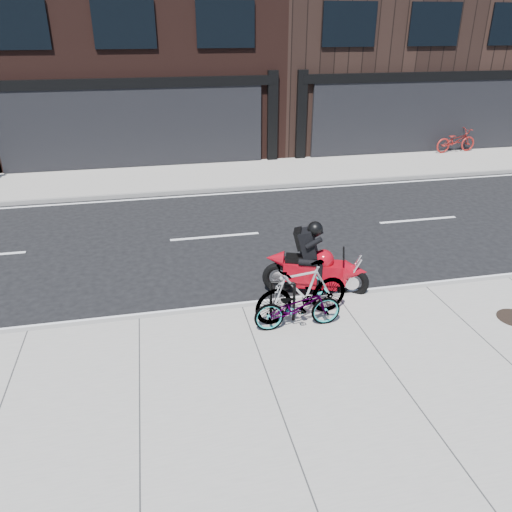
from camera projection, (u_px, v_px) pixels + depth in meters
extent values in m
plane|color=black|center=(227.00, 269.00, 11.69)|extent=(120.00, 120.00, 0.00)
cube|color=gray|center=(281.00, 415.00, 7.24)|extent=(60.00, 6.00, 0.13)
cube|color=gray|center=(194.00, 177.00, 18.53)|extent=(60.00, 3.50, 0.13)
cube|color=black|center=(382.00, 0.00, 23.80)|extent=(12.00, 10.00, 12.50)
cylinder|color=black|center=(271.00, 301.00, 9.31)|extent=(0.05, 0.05, 0.78)
cylinder|color=black|center=(294.00, 302.00, 9.27)|extent=(0.05, 0.05, 0.78)
cylinder|color=black|center=(283.00, 283.00, 9.13)|extent=(0.43, 0.18, 0.05)
imported|color=gray|center=(298.00, 306.00, 9.06)|extent=(1.63, 0.57, 0.86)
imported|color=gray|center=(302.00, 291.00, 9.28)|extent=(1.97, 0.88, 1.14)
torus|color=black|center=(352.00, 283.00, 10.33)|extent=(0.71, 0.40, 0.71)
torus|color=black|center=(279.00, 278.00, 10.54)|extent=(0.71, 0.40, 0.71)
cube|color=#9A0713|center=(315.00, 271.00, 10.35)|extent=(1.35, 0.85, 0.41)
cone|color=#9A0713|center=(355.00, 271.00, 10.20)|extent=(0.62, 0.61, 0.47)
sphere|color=#9A0713|center=(323.00, 260.00, 10.21)|extent=(0.43, 0.43, 0.43)
cube|color=black|center=(300.00, 259.00, 10.28)|extent=(0.66, 0.49, 0.13)
cylinder|color=silver|center=(287.00, 275.00, 10.70)|extent=(0.58, 0.30, 0.10)
cube|color=black|center=(308.00, 243.00, 10.11)|extent=(0.53, 0.51, 0.63)
cube|color=black|center=(300.00, 239.00, 10.10)|extent=(0.35, 0.39, 0.43)
sphere|color=black|center=(315.00, 229.00, 9.95)|extent=(0.31, 0.31, 0.31)
imported|color=maroon|center=(456.00, 141.00, 21.59)|extent=(1.95, 0.82, 1.00)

